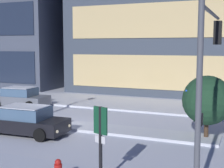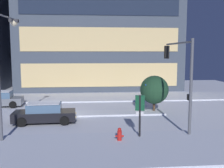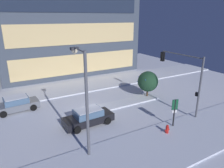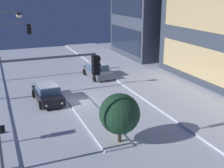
% 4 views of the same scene
% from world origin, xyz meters
% --- Properties ---
extents(ground, '(52.00, 52.00, 0.00)m').
position_xyz_m(ground, '(0.00, 0.00, 0.00)').
color(ground, silver).
extents(curb_strip_near, '(52.00, 5.20, 0.14)m').
position_xyz_m(curb_strip_near, '(0.00, -7.99, 0.07)').
color(curb_strip_near, silver).
rests_on(curb_strip_near, ground).
extents(curb_strip_far, '(52.00, 5.20, 0.14)m').
position_xyz_m(curb_strip_far, '(0.00, 7.99, 0.07)').
color(curb_strip_far, silver).
rests_on(curb_strip_far, ground).
extents(median_strip, '(9.00, 1.80, 0.14)m').
position_xyz_m(median_strip, '(4.07, 0.17, 0.07)').
color(median_strip, silver).
rests_on(median_strip, ground).
extents(car_near, '(4.60, 2.18, 1.49)m').
position_xyz_m(car_near, '(-0.97, -2.17, 0.71)').
color(car_near, black).
rests_on(car_near, ground).
extents(car_far, '(4.45, 2.31, 1.49)m').
position_xyz_m(car_far, '(-6.24, 4.10, 0.71)').
color(car_far, slate).
rests_on(car_far, ground).
extents(traffic_light_corner_near_right, '(0.32, 5.45, 5.95)m').
position_xyz_m(traffic_light_corner_near_right, '(8.37, -4.06, 4.15)').
color(traffic_light_corner_near_right, '#565960').
rests_on(traffic_light_corner_near_right, ground).
extents(street_lamp_arched, '(0.66, 2.89, 7.37)m').
position_xyz_m(street_lamp_arched, '(-2.64, -5.51, 4.83)').
color(street_lamp_arched, '#565960').
rests_on(street_lamp_arched, ground).
extents(fire_hydrant, '(0.48, 0.26, 0.87)m').
position_xyz_m(fire_hydrant, '(3.98, -6.91, 0.42)').
color(fire_hydrant, red).
rests_on(fire_hydrant, ground).
extents(parking_info_sign, '(0.55, 0.21, 2.62)m').
position_xyz_m(parking_info_sign, '(5.26, -6.31, 1.68)').
color(parking_info_sign, black).
rests_on(parking_info_sign, ground).
extents(decorated_tree_median, '(2.42, 2.42, 3.17)m').
position_xyz_m(decorated_tree_median, '(7.85, 0.49, 1.95)').
color(decorated_tree_median, '#473323').
rests_on(decorated_tree_median, ground).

